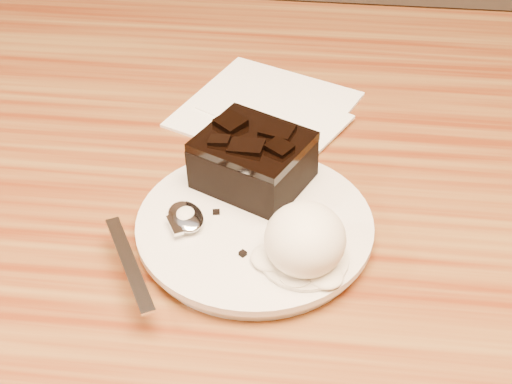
# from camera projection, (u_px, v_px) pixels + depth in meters

# --- Properties ---
(plate) EXTENTS (0.20, 0.20, 0.02)m
(plate) POSITION_uv_depth(u_px,v_px,m) (255.00, 228.00, 0.63)
(plate) COLOR white
(plate) RESTS_ON dining_table
(brownie) EXTENTS (0.11, 0.11, 0.04)m
(brownie) POSITION_uv_depth(u_px,v_px,m) (253.00, 163.00, 0.65)
(brownie) COLOR black
(brownie) RESTS_ON plate
(ice_cream_scoop) EXTENTS (0.06, 0.07, 0.05)m
(ice_cream_scoop) POSITION_uv_depth(u_px,v_px,m) (305.00, 239.00, 0.57)
(ice_cream_scoop) COLOR white
(ice_cream_scoop) RESTS_ON plate
(melt_puddle) EXTENTS (0.07, 0.07, 0.00)m
(melt_puddle) POSITION_uv_depth(u_px,v_px,m) (304.00, 259.00, 0.59)
(melt_puddle) COLOR white
(melt_puddle) RESTS_ON plate
(spoon) EXTENTS (0.11, 0.16, 0.01)m
(spoon) POSITION_uv_depth(u_px,v_px,m) (186.00, 218.00, 0.62)
(spoon) COLOR silver
(spoon) RESTS_ON plate
(napkin) EXTENTS (0.21, 0.21, 0.01)m
(napkin) POSITION_uv_depth(u_px,v_px,m) (265.00, 108.00, 0.78)
(napkin) COLOR white
(napkin) RESTS_ON dining_table
(crumb_a) EXTENTS (0.01, 0.01, 0.00)m
(crumb_a) POSITION_uv_depth(u_px,v_px,m) (274.00, 214.00, 0.63)
(crumb_a) COLOR black
(crumb_a) RESTS_ON plate
(crumb_b) EXTENTS (0.01, 0.01, 0.00)m
(crumb_b) POSITION_uv_depth(u_px,v_px,m) (285.00, 229.00, 0.61)
(crumb_b) COLOR black
(crumb_b) RESTS_ON plate
(crumb_c) EXTENTS (0.01, 0.00, 0.00)m
(crumb_c) POSITION_uv_depth(u_px,v_px,m) (216.00, 212.00, 0.63)
(crumb_c) COLOR black
(crumb_c) RESTS_ON plate
(crumb_d) EXTENTS (0.01, 0.01, 0.00)m
(crumb_d) POSITION_uv_depth(u_px,v_px,m) (243.00, 254.00, 0.59)
(crumb_d) COLOR black
(crumb_d) RESTS_ON plate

